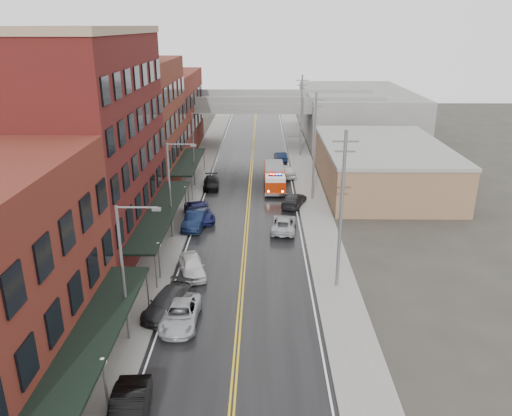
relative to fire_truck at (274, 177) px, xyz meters
name	(u,v)px	position (x,y,z in m)	size (l,w,h in m)	color
road	(248,215)	(-2.98, -8.98, -1.49)	(11.00, 160.00, 0.02)	black
sidewalk_left	(178,214)	(-10.28, -8.98, -1.42)	(3.00, 160.00, 0.15)	slate
sidewalk_right	(318,215)	(4.32, -8.98, -1.42)	(3.00, 160.00, 0.15)	slate
curb_left	(194,214)	(-8.63, -8.98, -1.42)	(0.30, 160.00, 0.15)	gray
curb_right	(302,215)	(2.67, -8.98, -1.42)	(0.30, 160.00, 0.15)	gray
brick_building_b	(89,145)	(-16.28, -15.98, 7.50)	(9.00, 20.00, 18.00)	#4E1514
brick_building_c	(138,124)	(-16.28, 1.52, 6.00)	(9.00, 15.00, 15.00)	#5B211B
brick_building_far	(166,113)	(-16.28, 19.02, 4.50)	(9.00, 20.00, 12.00)	maroon
tan_building	(382,167)	(13.02, 1.02, 1.00)	(14.00, 22.00, 5.00)	#866248
right_far_block	(356,113)	(15.02, 31.02, 2.50)	(18.00, 30.00, 8.00)	slate
awning_0	(93,337)	(-10.47, -34.98, 1.49)	(2.60, 16.00, 3.09)	black
awning_1	(161,212)	(-10.47, -15.98, 1.49)	(2.60, 18.00, 3.09)	black
awning_2	(189,161)	(-10.47, 1.52, 1.49)	(2.60, 13.00, 3.09)	black
globe_lamp_0	(104,372)	(-9.38, -36.98, 0.82)	(0.44, 0.44, 3.12)	#59595B
globe_lamp_1	(159,252)	(-9.38, -22.98, 0.82)	(0.44, 0.44, 3.12)	#59595B
globe_lamp_2	(185,194)	(-9.38, -8.98, 0.82)	(0.44, 0.44, 3.12)	#59595B
street_lamp_0	(126,266)	(-9.53, -30.98, 3.69)	(2.64, 0.22, 9.00)	#59595B
street_lamp_1	(172,185)	(-9.53, -14.98, 3.69)	(2.64, 0.22, 9.00)	#59595B
street_lamp_2	(195,145)	(-9.53, 1.02, 3.69)	(2.64, 0.22, 9.00)	#59595B
utility_pole_0	(341,209)	(4.22, -23.98, 4.81)	(1.80, 0.24, 12.00)	#59595B
utility_pole_1	(314,145)	(4.22, -3.98, 4.81)	(1.80, 0.24, 12.00)	#59595B
utility_pole_2	(301,114)	(4.22, 16.02, 4.81)	(1.80, 0.24, 12.00)	#59595B
overpass	(253,109)	(-2.98, 23.02, 4.49)	(40.00, 10.00, 7.50)	slate
fire_truck	(274,177)	(0.00, 0.00, 0.00)	(3.12, 7.59, 2.76)	#A02407
parked_car_left_1	(128,412)	(-7.98, -38.12, -0.68)	(1.72, 4.92, 1.62)	black
parked_car_left_2	(181,314)	(-6.82, -29.08, -0.80)	(2.31, 5.01, 1.39)	#A5A9AD
parked_car_left_3	(167,302)	(-7.95, -27.68, -0.76)	(2.06, 5.06, 1.47)	#27272A
parked_car_left_4	(192,266)	(-6.98, -22.18, -0.74)	(1.78, 4.43, 1.51)	silver
parked_car_left_5	(195,219)	(-7.98, -12.31, -0.66)	(1.77, 5.08, 1.67)	black
parked_car_left_6	(199,212)	(-7.86, -10.18, -0.73)	(2.54, 5.50, 1.53)	#111541
parked_car_left_7	(211,183)	(-7.67, 0.22, -0.83)	(1.85, 4.55, 1.32)	black
parked_car_right_0	(284,224)	(0.62, -13.02, -0.80)	(2.30, 4.98, 1.38)	#A3A6AB
parked_car_right_1	(294,200)	(2.02, -6.07, -0.80)	(1.94, 4.78, 1.39)	black
parked_car_right_2	(285,171)	(1.51, 5.08, -0.69)	(1.91, 4.75, 1.62)	silver
parked_car_right_3	(281,156)	(1.19, 13.22, -0.81)	(1.45, 4.16, 1.37)	black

